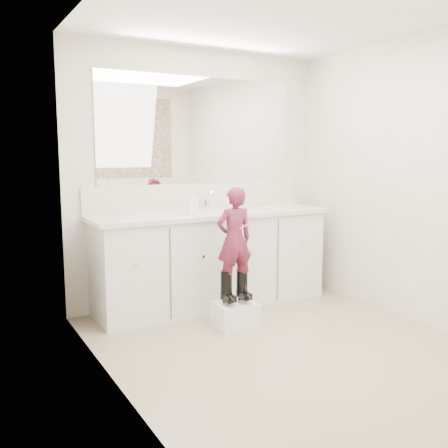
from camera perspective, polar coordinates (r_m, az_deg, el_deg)
floor at (r=3.83m, az=7.67°, el=-13.89°), size 3.00×3.00×0.00m
ceiling at (r=3.68m, az=8.43°, el=23.30°), size 3.00×3.00×0.00m
wall_back at (r=4.84m, az=-2.88°, el=5.38°), size 2.60×0.00×2.60m
wall_left at (r=2.96m, az=-12.44°, el=3.45°), size 0.00×3.00×3.00m
wall_right at (r=4.47m, az=21.43°, el=4.61°), size 0.00×3.00×3.00m
vanity_cabinet at (r=4.69m, az=-1.30°, el=-4.25°), size 2.20×0.55×0.85m
countertop at (r=4.61m, az=-1.23°, el=1.13°), size 2.28×0.58×0.04m
backsplash at (r=4.83m, az=-2.78°, el=3.18°), size 2.28×0.03×0.25m
mirror at (r=4.82m, az=-2.85°, el=10.60°), size 2.00×0.02×1.00m
faucet at (r=4.74m, az=-2.18°, el=2.18°), size 0.08×0.08×0.10m
cup at (r=4.80m, az=2.67°, el=2.12°), size 0.09×0.09×0.08m
soap_bottle at (r=4.44m, az=-3.60°, el=2.46°), size 0.12×0.12×0.21m
step_stool at (r=4.19m, az=1.30°, el=-10.35°), size 0.34×0.29×0.21m
boot_left at (r=4.10m, az=0.26°, el=-7.25°), size 0.11×0.19×0.27m
boot_right at (r=4.17m, az=2.06°, el=-6.98°), size 0.11×0.19×0.27m
toddler at (r=4.05m, az=1.18°, el=-1.78°), size 0.32×0.22×0.85m
toothbrush at (r=4.00m, az=2.64°, el=-0.12°), size 0.14×0.02×0.06m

